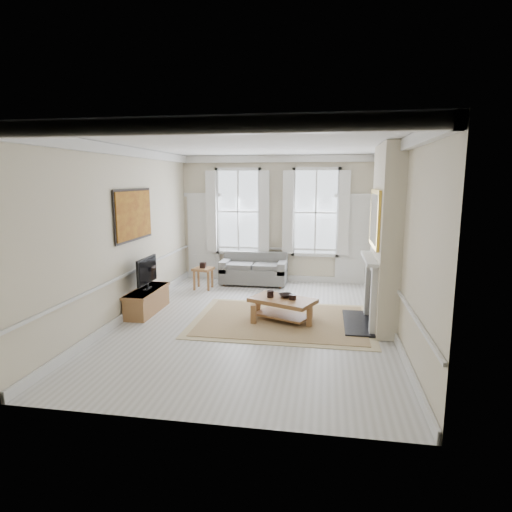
% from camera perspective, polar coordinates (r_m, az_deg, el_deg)
% --- Properties ---
extents(floor, '(7.20, 7.20, 0.00)m').
position_cam_1_polar(floor, '(8.50, -0.18, -8.80)').
color(floor, '#B7B5AD').
rests_on(floor, ground).
extents(ceiling, '(7.20, 7.20, 0.00)m').
position_cam_1_polar(ceiling, '(8.07, -0.20, 14.71)').
color(ceiling, white).
rests_on(ceiling, back_wall).
extents(back_wall, '(5.20, 0.00, 5.20)m').
position_cam_1_polar(back_wall, '(11.65, 2.77, 4.91)').
color(back_wall, beige).
rests_on(back_wall, floor).
extents(left_wall, '(0.00, 7.20, 7.20)m').
position_cam_1_polar(left_wall, '(8.91, -16.93, 2.88)').
color(left_wall, beige).
rests_on(left_wall, floor).
extents(right_wall, '(0.00, 7.20, 7.20)m').
position_cam_1_polar(right_wall, '(8.10, 18.29, 2.12)').
color(right_wall, beige).
rests_on(right_wall, floor).
extents(window_left, '(1.26, 0.20, 2.20)m').
position_cam_1_polar(window_left, '(11.75, -2.37, 5.94)').
color(window_left, '#B2BCC6').
rests_on(window_left, back_wall).
extents(window_right, '(1.26, 0.20, 2.20)m').
position_cam_1_polar(window_right, '(11.51, 7.97, 5.76)').
color(window_right, '#B2BCC6').
rests_on(window_right, back_wall).
extents(door_left, '(0.90, 0.08, 2.30)m').
position_cam_1_polar(door_left, '(12.08, -6.99, 2.41)').
color(door_left, silver).
rests_on(door_left, floor).
extents(door_right, '(0.90, 0.08, 2.30)m').
position_cam_1_polar(door_right, '(11.62, 12.82, 1.93)').
color(door_right, silver).
rests_on(door_right, floor).
extents(painting, '(0.05, 1.66, 1.06)m').
position_cam_1_polar(painting, '(9.13, -15.98, 5.30)').
color(painting, '#B87E1F').
rests_on(painting, left_wall).
extents(chimney_breast, '(0.35, 1.70, 3.38)m').
position_cam_1_polar(chimney_breast, '(8.27, 16.88, 2.35)').
color(chimney_breast, beige).
rests_on(chimney_breast, floor).
extents(hearth, '(0.55, 1.50, 0.05)m').
position_cam_1_polar(hearth, '(8.60, 13.46, -8.68)').
color(hearth, black).
rests_on(hearth, floor).
extents(fireplace, '(0.21, 1.45, 1.33)m').
position_cam_1_polar(fireplace, '(8.42, 15.02, -4.13)').
color(fireplace, silver).
rests_on(fireplace, floor).
extents(mirror, '(0.06, 1.26, 1.06)m').
position_cam_1_polar(mirror, '(8.20, 15.51, 4.82)').
color(mirror, gold).
rests_on(mirror, chimney_breast).
extents(sofa, '(1.73, 0.84, 0.83)m').
position_cam_1_polar(sofa, '(11.45, -0.25, -2.00)').
color(sofa, slate).
rests_on(sofa, floor).
extents(side_table, '(0.53, 0.53, 0.55)m').
position_cam_1_polar(side_table, '(10.99, -7.06, -2.14)').
color(side_table, brown).
rests_on(side_table, floor).
extents(rug, '(3.50, 2.60, 0.02)m').
position_cam_1_polar(rug, '(8.57, 3.54, -8.56)').
color(rug, olive).
rests_on(rug, floor).
extents(coffee_table, '(1.41, 1.15, 0.46)m').
position_cam_1_polar(coffee_table, '(8.46, 3.57, -6.20)').
color(coffee_table, brown).
rests_on(coffee_table, rug).
extents(ceramic_pot_a, '(0.14, 0.14, 0.14)m').
position_cam_1_polar(ceramic_pot_a, '(8.50, 1.93, -5.07)').
color(ceramic_pot_a, black).
rests_on(ceramic_pot_a, coffee_table).
extents(ceramic_pot_b, '(0.14, 0.14, 0.10)m').
position_cam_1_polar(ceramic_pot_b, '(8.36, 4.91, -5.49)').
color(ceramic_pot_b, black).
rests_on(ceramic_pot_b, coffee_table).
extents(bowl, '(0.36, 0.36, 0.07)m').
position_cam_1_polar(bowl, '(8.52, 3.98, -5.29)').
color(bowl, black).
rests_on(bowl, coffee_table).
extents(tv_stand, '(0.45, 1.39, 0.49)m').
position_cam_1_polar(tv_stand, '(9.33, -14.30, -5.80)').
color(tv_stand, brown).
rests_on(tv_stand, floor).
extents(tv, '(0.08, 0.90, 0.68)m').
position_cam_1_polar(tv, '(9.17, -14.34, -1.94)').
color(tv, black).
rests_on(tv, tv_stand).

